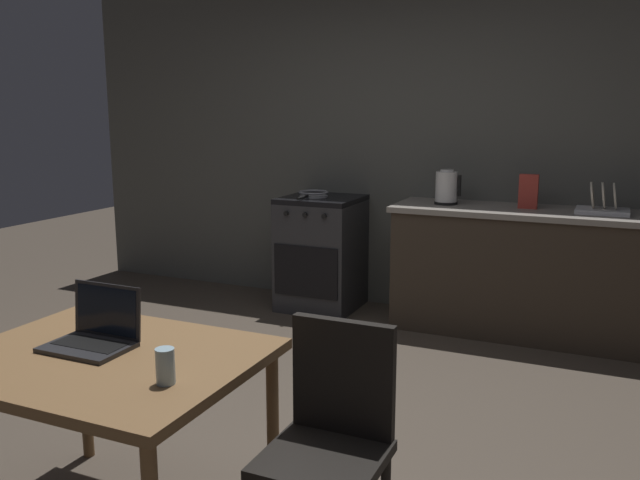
{
  "coord_description": "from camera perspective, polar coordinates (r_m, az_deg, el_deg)",
  "views": [
    {
      "loc": [
        1.63,
        -2.75,
        1.61
      ],
      "look_at": [
        0.06,
        0.76,
        0.85
      ],
      "focal_mm": 37.17,
      "sensor_mm": 36.0,
      "label": 1
    }
  ],
  "objects": [
    {
      "name": "laptop",
      "position": [
        2.7,
        -18.88,
        -7.73
      ],
      "size": [
        0.32,
        0.24,
        0.23
      ],
      "rotation": [
        0.0,
        0.0,
        -0.03
      ],
      "color": "#232326",
      "rests_on": "dining_table"
    },
    {
      "name": "frying_pan",
      "position": [
        5.31,
        -0.59,
        4.0
      ],
      "size": [
        0.24,
        0.42,
        0.05
      ],
      "color": "gray",
      "rests_on": "stove_oven"
    },
    {
      "name": "back_wall",
      "position": [
        5.34,
        9.69,
        7.82
      ],
      "size": [
        6.4,
        0.1,
        2.61
      ],
      "primitive_type": "cube",
      "color": "#52524D",
      "rests_on": "ground_plane"
    },
    {
      "name": "kitchen_counter",
      "position": [
        4.97,
        18.74,
        -2.76
      ],
      "size": [
        2.16,
        0.64,
        0.92
      ],
      "color": "#382D23",
      "rests_on": "ground_plane"
    },
    {
      "name": "dining_table",
      "position": [
        2.64,
        -17.91,
        -10.84
      ],
      "size": [
        1.11,
        0.88,
        0.72
      ],
      "color": "brown",
      "rests_on": "ground_plane"
    },
    {
      "name": "cereal_box",
      "position": [
        4.9,
        17.5,
        4.01
      ],
      "size": [
        0.13,
        0.05,
        0.24
      ],
      "color": "#B2382D",
      "rests_on": "kitchen_counter"
    },
    {
      "name": "electric_kettle",
      "position": [
        4.98,
        10.84,
        4.45
      ],
      "size": [
        0.19,
        0.17,
        0.26
      ],
      "color": "black",
      "rests_on": "kitchen_counter"
    },
    {
      "name": "dish_rack",
      "position": [
        4.86,
        23.16,
        2.68
      ],
      "size": [
        0.34,
        0.26,
        0.21
      ],
      "color": "silver",
      "rests_on": "kitchen_counter"
    },
    {
      "name": "chair",
      "position": [
        2.39,
        1.0,
        -16.25
      ],
      "size": [
        0.4,
        0.4,
        0.89
      ],
      "rotation": [
        0.0,
        0.0,
        0.3
      ],
      "color": "black",
      "rests_on": "ground_plane"
    },
    {
      "name": "ground_plane",
      "position": [
        3.58,
        -6.17,
        -15.58
      ],
      "size": [
        12.0,
        12.0,
        0.0
      ],
      "primitive_type": "plane",
      "color": "#473D33"
    },
    {
      "name": "stove_oven",
      "position": [
        5.39,
        0.12,
        -1.11
      ],
      "size": [
        0.6,
        0.62,
        0.92
      ],
      "color": "#2D2D30",
      "rests_on": "ground_plane"
    },
    {
      "name": "drinking_glass",
      "position": [
        2.28,
        -13.17,
        -10.53
      ],
      "size": [
        0.06,
        0.06,
        0.12
      ],
      "color": "#99B7C6",
      "rests_on": "dining_table"
    }
  ]
}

